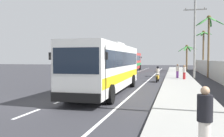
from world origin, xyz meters
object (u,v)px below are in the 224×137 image
at_px(coach_bus_foreground, 108,66).
at_px(palm_nearest, 187,52).
at_px(pedestrian_midwalk, 177,71).
at_px(pedestrian_far_walk, 205,119).
at_px(palm_third, 203,43).
at_px(motorcycle_beside_bus, 158,76).
at_px(palm_second, 209,32).
at_px(pedestrian_near_kerb, 184,72).
at_px(coach_bus_far_lane, 132,61).
at_px(utility_pole_mid, 195,38).

height_order(coach_bus_foreground, palm_nearest, palm_nearest).
relative_size(pedestrian_midwalk, pedestrian_far_walk, 1.00).
bearing_deg(palm_third, palm_nearest, 111.46).
distance_m(pedestrian_midwalk, palm_third, 15.25).
bearing_deg(motorcycle_beside_bus, palm_third, 70.46).
xyz_separation_m(coach_bus_foreground, pedestrian_midwalk, (4.96, 12.85, -0.90)).
bearing_deg(palm_second, pedestrian_midwalk, -139.76).
xyz_separation_m(pedestrian_far_walk, palm_second, (3.57, 26.61, 4.75)).
height_order(pedestrian_near_kerb, pedestrian_midwalk, pedestrian_midwalk).
bearing_deg(motorcycle_beside_bus, coach_bus_foreground, -108.55).
bearing_deg(pedestrian_far_walk, pedestrian_near_kerb, -119.38).
bearing_deg(pedestrian_near_kerb, pedestrian_midwalk, 146.56).
relative_size(palm_nearest, palm_second, 0.65).
relative_size(pedestrian_far_walk, palm_nearest, 0.32).
xyz_separation_m(palm_nearest, palm_third, (2.35, -5.98, 1.41)).
distance_m(pedestrian_far_walk, palm_third, 37.88).
bearing_deg(motorcycle_beside_bus, coach_bus_far_lane, 105.84).
relative_size(coach_bus_foreground, coach_bus_far_lane, 1.16).
xyz_separation_m(palm_nearest, palm_second, (1.74, -16.78, 2.05)).
height_order(pedestrian_far_walk, palm_nearest, palm_nearest).
bearing_deg(motorcycle_beside_bus, utility_pole_mid, 44.65).
height_order(motorcycle_beside_bus, palm_nearest, palm_nearest).
distance_m(pedestrian_near_kerb, palm_third, 16.71).
distance_m(coach_bus_foreground, palm_third, 28.63).
distance_m(coach_bus_far_lane, palm_nearest, 10.78).
bearing_deg(pedestrian_near_kerb, palm_nearest, 121.38).
bearing_deg(palm_third, motorcycle_beside_bus, -109.54).
bearing_deg(pedestrian_far_walk, pedestrian_midwalk, -117.60).
height_order(coach_bus_far_lane, pedestrian_near_kerb, coach_bus_far_lane).
relative_size(coach_bus_foreground, palm_nearest, 2.41).
height_order(pedestrian_near_kerb, palm_nearest, palm_nearest).
height_order(pedestrian_midwalk, palm_second, palm_second).
relative_size(pedestrian_near_kerb, pedestrian_midwalk, 0.96).
relative_size(utility_pole_mid, palm_nearest, 1.78).
bearing_deg(palm_third, coach_bus_foreground, -109.22).
relative_size(motorcycle_beside_bus, pedestrian_near_kerb, 1.26).
distance_m(motorcycle_beside_bus, palm_second, 10.64).
bearing_deg(palm_third, coach_bus_far_lane, 159.86).
bearing_deg(coach_bus_far_lane, coach_bus_foreground, -83.57).
distance_m(coach_bus_far_lane, pedestrian_near_kerb, 22.49).
bearing_deg(utility_pole_mid, pedestrian_far_walk, -94.02).
xyz_separation_m(pedestrian_midwalk, pedestrian_far_walk, (0.22, -23.41, -0.00)).
xyz_separation_m(coach_bus_far_lane, pedestrian_midwalk, (8.52, -18.75, -1.00)).
bearing_deg(coach_bus_foreground, utility_pole_mid, 61.55).
height_order(coach_bus_foreground, palm_third, palm_third).
bearing_deg(utility_pole_mid, pedestrian_midwalk, 170.93).
distance_m(motorcycle_beside_bus, pedestrian_near_kerb, 3.63).
distance_m(motorcycle_beside_bus, palm_nearest, 24.64).
relative_size(pedestrian_midwalk, utility_pole_mid, 0.18).
bearing_deg(coach_bus_far_lane, utility_pole_mid, -61.44).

